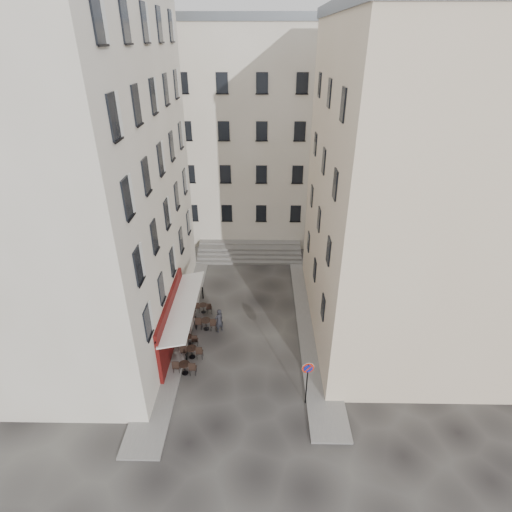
{
  "coord_description": "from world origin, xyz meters",
  "views": [
    {
      "loc": [
        1.07,
        -18.37,
        16.98
      ],
      "look_at": [
        0.71,
        4.0,
        4.71
      ],
      "focal_mm": 28.0,
      "sensor_mm": 36.0,
      "label": 1
    }
  ],
  "objects_px": {
    "bistro_table_a": "(185,367)",
    "bistro_table_b": "(192,351)",
    "pedestrian": "(219,320)",
    "no_parking_sign": "(307,375)"
  },
  "relations": [
    {
      "from": "bistro_table_a",
      "to": "pedestrian",
      "type": "bearing_deg",
      "value": 67.02
    },
    {
      "from": "no_parking_sign",
      "to": "pedestrian",
      "type": "relative_size",
      "value": 1.59
    },
    {
      "from": "bistro_table_b",
      "to": "no_parking_sign",
      "type": "bearing_deg",
      "value": -26.98
    },
    {
      "from": "no_parking_sign",
      "to": "pedestrian",
      "type": "distance_m",
      "value": 7.8
    },
    {
      "from": "bistro_table_a",
      "to": "bistro_table_b",
      "type": "relative_size",
      "value": 1.01
    },
    {
      "from": "bistro_table_a",
      "to": "bistro_table_b",
      "type": "xyz_separation_m",
      "value": [
        0.2,
        1.32,
        -0.01
      ]
    },
    {
      "from": "bistro_table_b",
      "to": "pedestrian",
      "type": "distance_m",
      "value": 2.88
    },
    {
      "from": "pedestrian",
      "to": "bistro_table_a",
      "type": "bearing_deg",
      "value": 22.07
    },
    {
      "from": "no_parking_sign",
      "to": "bistro_table_b",
      "type": "xyz_separation_m",
      "value": [
        -6.51,
        3.31,
        -1.48
      ]
    },
    {
      "from": "bistro_table_a",
      "to": "bistro_table_b",
      "type": "height_order",
      "value": "bistro_table_a"
    }
  ]
}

